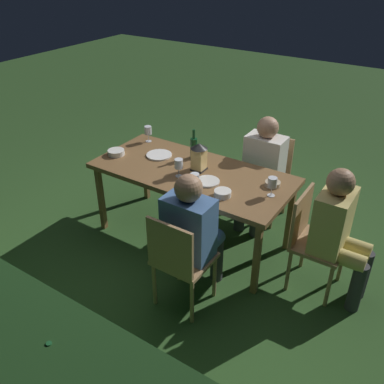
% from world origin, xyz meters
% --- Properties ---
extents(ground_plane, '(16.00, 16.00, 0.00)m').
position_xyz_m(ground_plane, '(0.00, 0.00, 0.00)').
color(ground_plane, '#2D5123').
extents(dining_table, '(1.86, 0.86, 0.76)m').
position_xyz_m(dining_table, '(0.00, 0.00, 0.70)').
color(dining_table, brown).
rests_on(dining_table, ground).
extents(chair_side_left_a, '(0.42, 0.40, 0.87)m').
position_xyz_m(chair_side_left_a, '(-0.42, -0.82, 0.49)').
color(chair_side_left_a, '#9E7A51').
rests_on(chair_side_left_a, ground).
extents(person_in_cream, '(0.38, 0.47, 1.15)m').
position_xyz_m(person_in_cream, '(-0.42, -0.62, 0.64)').
color(person_in_cream, white).
rests_on(person_in_cream, ground).
extents(chair_side_right_a, '(0.42, 0.40, 0.87)m').
position_xyz_m(chair_side_right_a, '(-0.42, 0.82, 0.49)').
color(chair_side_right_a, '#9E7A51').
rests_on(chair_side_right_a, ground).
extents(person_in_blue, '(0.38, 0.47, 1.15)m').
position_xyz_m(person_in_blue, '(-0.42, 0.62, 0.64)').
color(person_in_blue, '#426699').
rests_on(person_in_blue, ground).
extents(chair_head_near, '(0.40, 0.42, 0.87)m').
position_xyz_m(chair_head_near, '(-1.18, 0.00, 0.49)').
color(chair_head_near, '#9E7A51').
rests_on(chair_head_near, ground).
extents(person_in_mustard, '(0.48, 0.38, 1.15)m').
position_xyz_m(person_in_mustard, '(-1.37, 0.00, 0.64)').
color(person_in_mustard, tan).
rests_on(person_in_mustard, ground).
extents(lantern_centerpiece, '(0.15, 0.15, 0.27)m').
position_xyz_m(lantern_centerpiece, '(-0.04, -0.05, 0.91)').
color(lantern_centerpiece, black).
rests_on(lantern_centerpiece, dining_table).
extents(green_bottle_on_table, '(0.07, 0.07, 0.29)m').
position_xyz_m(green_bottle_on_table, '(0.14, -0.24, 0.87)').
color(green_bottle_on_table, '#144723').
rests_on(green_bottle_on_table, dining_table).
extents(wine_glass_a, '(0.08, 0.08, 0.17)m').
position_xyz_m(wine_glass_a, '(-0.79, 0.01, 0.88)').
color(wine_glass_a, silver).
rests_on(wine_glass_a, dining_table).
extents(wine_glass_b, '(0.08, 0.08, 0.17)m').
position_xyz_m(wine_glass_b, '(0.75, -0.30, 0.88)').
color(wine_glass_b, silver).
rests_on(wine_glass_b, dining_table).
extents(wine_glass_c, '(0.08, 0.08, 0.17)m').
position_xyz_m(wine_glass_c, '(0.04, 0.15, 0.88)').
color(wine_glass_c, silver).
rests_on(wine_glass_c, dining_table).
extents(wine_glass_d, '(0.08, 0.08, 0.17)m').
position_xyz_m(wine_glass_d, '(-0.22, 0.30, 0.88)').
color(wine_glass_d, silver).
rests_on(wine_glass_d, dining_table).
extents(plate_a, '(0.21, 0.21, 0.01)m').
position_xyz_m(plate_a, '(-0.23, 0.10, 0.77)').
color(plate_a, silver).
rests_on(plate_a, dining_table).
extents(plate_b, '(0.25, 0.25, 0.01)m').
position_xyz_m(plate_b, '(0.45, -0.09, 0.77)').
color(plate_b, white).
rests_on(plate_b, dining_table).
extents(bowl_olives, '(0.14, 0.14, 0.05)m').
position_xyz_m(bowl_olives, '(-0.45, 0.23, 0.79)').
color(bowl_olives, silver).
rests_on(bowl_olives, dining_table).
extents(bowl_bread, '(0.16, 0.16, 0.05)m').
position_xyz_m(bowl_bread, '(0.81, 0.13, 0.79)').
color(bowl_bread, silver).
rests_on(bowl_bread, dining_table).
extents(bowl_salad, '(0.13, 0.13, 0.04)m').
position_xyz_m(bowl_salad, '(-0.73, -0.15, 0.78)').
color(bowl_salad, '#BCAD8E').
rests_on(bowl_salad, dining_table).
extents(ice_bucket, '(0.26, 0.26, 0.34)m').
position_xyz_m(ice_bucket, '(-0.60, 2.14, 0.80)').
color(ice_bucket, '#B2B7BF').
rests_on(ice_bucket, side_table).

